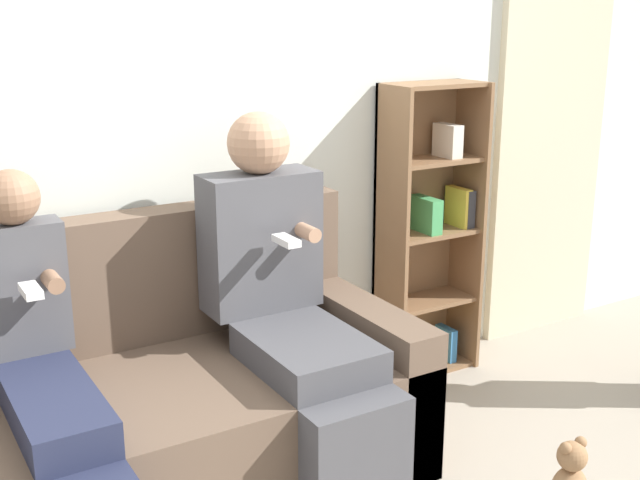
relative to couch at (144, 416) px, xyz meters
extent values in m
cube|color=silver|center=(0.22, 0.45, 0.99)|extent=(10.00, 0.06, 2.55)
cube|color=beige|center=(2.21, 0.40, 0.85)|extent=(0.68, 0.04, 2.26)
cube|color=brown|center=(0.00, -0.11, -0.07)|extent=(1.80, 0.69, 0.42)
cube|color=brown|center=(0.00, 0.30, 0.16)|extent=(1.80, 0.14, 0.89)
cube|color=brown|center=(0.82, -0.11, -0.01)|extent=(0.16, 0.69, 0.54)
cube|color=#47474C|center=(0.50, -0.51, -0.07)|extent=(0.35, 0.12, 0.42)
cube|color=#47474C|center=(0.50, -0.21, 0.19)|extent=(0.35, 0.48, 0.11)
cube|color=#4C4C51|center=(0.50, 0.12, 0.50)|extent=(0.41, 0.19, 0.49)
sphere|color=tan|center=(0.50, 0.12, 0.85)|extent=(0.22, 0.22, 0.22)
cylinder|color=tan|center=(0.61, -0.02, 0.55)|extent=(0.05, 0.10, 0.05)
cube|color=white|center=(0.50, -0.07, 0.55)|extent=(0.05, 0.12, 0.02)
cube|color=#232842|center=(-0.31, -0.18, 0.19)|extent=(0.23, 0.54, 0.11)
cube|color=#4C4C51|center=(-0.31, 0.15, 0.46)|extent=(0.27, 0.12, 0.42)
sphere|color=#8C664C|center=(-0.31, 0.15, 0.75)|extent=(0.17, 0.17, 0.17)
cylinder|color=#8C664C|center=(-0.24, 0.04, 0.50)|extent=(0.05, 0.10, 0.05)
cube|color=white|center=(-0.31, -0.01, 0.50)|extent=(0.05, 0.12, 0.02)
cube|color=brown|center=(1.20, 0.29, 0.36)|extent=(0.02, 0.24, 1.28)
cube|color=brown|center=(1.62, 0.29, 0.36)|extent=(0.02, 0.24, 1.28)
cube|color=brown|center=(1.41, 0.40, 0.36)|extent=(0.44, 0.02, 1.28)
cube|color=brown|center=(1.41, 0.29, -0.27)|extent=(0.40, 0.20, 0.02)
cube|color=brown|center=(1.41, 0.29, 0.04)|extent=(0.40, 0.20, 0.02)
cube|color=brown|center=(1.41, 0.29, 0.36)|extent=(0.40, 0.20, 0.02)
cube|color=brown|center=(1.41, 0.29, 0.67)|extent=(0.40, 0.20, 0.02)
cube|color=brown|center=(1.41, 0.29, 0.99)|extent=(0.40, 0.20, 0.02)
cube|color=beige|center=(1.48, 0.29, 0.75)|extent=(0.06, 0.14, 0.14)
cube|color=teal|center=(1.52, 0.29, -0.19)|extent=(0.04, 0.12, 0.15)
cube|color=gold|center=(1.56, 0.29, 0.45)|extent=(0.04, 0.14, 0.17)
cube|color=#429956|center=(1.38, 0.29, 0.44)|extent=(0.06, 0.17, 0.15)
cube|color=gold|center=(1.26, 0.29, -0.17)|extent=(0.05, 0.12, 0.19)
cube|color=#333338|center=(1.58, 0.29, 0.45)|extent=(0.04, 0.15, 0.17)
sphere|color=#936B47|center=(1.13, -0.81, -0.08)|extent=(0.10, 0.10, 0.10)
sphere|color=#936B47|center=(1.09, -0.81, -0.04)|extent=(0.04, 0.04, 0.04)
sphere|color=#936B47|center=(1.16, -0.81, -0.04)|extent=(0.04, 0.04, 0.04)
camera|label=1|loc=(-0.73, -2.33, 1.29)|focal=45.00mm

